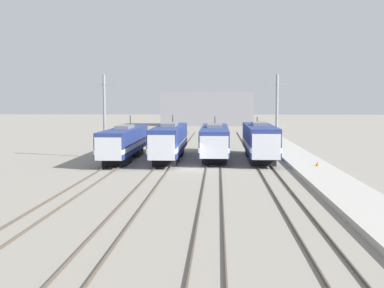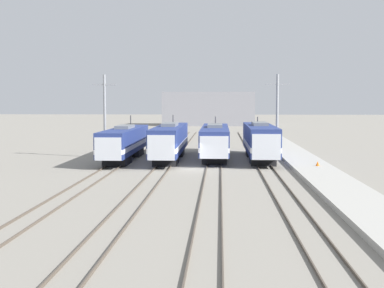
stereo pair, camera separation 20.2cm
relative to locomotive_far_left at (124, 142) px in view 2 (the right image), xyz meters
name	(u,v)px [view 2 (the right image)]	position (x,y,z in m)	size (l,w,h in m)	color
ground_plane	(188,169)	(7.62, -7.49, -2.03)	(400.00, 400.00, 0.00)	gray
rail_pair_far_left	(111,168)	(0.00, -7.49, -1.96)	(1.50, 120.00, 0.15)	#4C4238
rail_pair_center_left	(162,168)	(5.08, -7.49, -1.96)	(1.51, 120.00, 0.15)	#4C4238
rail_pair_center_right	(214,169)	(10.16, -7.49, -1.96)	(1.51, 120.00, 0.15)	#4C4238
rail_pair_far_right	(266,169)	(15.24, -7.49, -1.96)	(1.50, 120.00, 0.15)	#4C4238
locomotive_far_left	(124,142)	(0.00, 0.00, 0.00)	(2.86, 18.48, 4.93)	black
locomotive_center_left	(170,141)	(5.08, 0.42, 0.12)	(2.93, 18.46, 4.98)	black
locomotive_center_right	(215,141)	(10.16, 2.85, 0.01)	(3.14, 19.75, 4.72)	black
locomotive_far_right	(260,141)	(15.24, 0.86, 0.16)	(3.06, 17.37, 4.77)	black
catenary_tower_left	(105,114)	(-2.72, 2.64, 3.09)	(2.74, 0.30, 9.71)	gray
catenary_tower_right	(277,114)	(17.30, 2.64, 3.09)	(2.74, 0.30, 9.71)	gray
platform	(313,168)	(19.71, -7.49, -1.83)	(4.00, 120.00, 0.40)	#A8A59E
traffic_cone	(318,164)	(20.20, -7.24, -1.41)	(0.40, 0.40, 0.45)	orange
depot_building	(209,109)	(7.67, 85.33, 2.41)	(24.13, 12.48, 8.89)	gray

